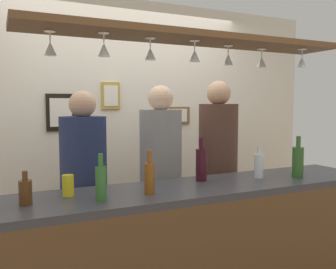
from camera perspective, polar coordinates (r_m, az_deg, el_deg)
The scene contains 24 objects.
back_wall at distance 3.67m, azimuth -6.73°, elevation 0.46°, with size 4.40×0.06×2.60m, color silver.
bar_counter at distance 2.36m, azimuth 6.62°, elevation -16.89°, with size 2.70×0.55×1.05m.
overhead_glass_rack at distance 2.41m, azimuth 4.23°, elevation 14.87°, with size 2.20×0.36×0.04m, color brown.
hanging_wineglass_far_left at distance 2.16m, azimuth -18.00°, elevation 12.84°, with size 0.07×0.07×0.13m.
hanging_wineglass_left at distance 2.13m, azimuth -10.03°, elevation 13.08°, with size 0.07×0.07×0.13m.
hanging_wineglass_center_left at distance 2.26m, azimuth -2.80°, elevation 12.67°, with size 0.07×0.07×0.13m.
hanging_wineglass_center at distance 2.36m, azimuth 4.20°, elevation 12.34°, with size 0.07×0.07×0.13m.
hanging_wineglass_center_right at distance 2.57m, azimuth 9.43°, elevation 11.65°, with size 0.07×0.07×0.13m.
hanging_wineglass_right at distance 2.78m, azimuth 14.49°, elevation 11.04°, with size 0.07×0.07×0.13m.
hanging_wineglass_far_right at distance 2.87m, azimuth 20.29°, elevation 10.70°, with size 0.07×0.07×0.13m.
person_left_navy_shirt at distance 2.77m, azimuth -13.07°, elevation -7.13°, with size 0.34×0.34×1.67m.
person_middle_grey_shirt at distance 2.96m, azimuth -1.16°, elevation -5.59°, with size 0.34×0.34×1.72m.
person_right_brown_shirt at distance 3.22m, azimuth 7.83°, elevation -4.19°, with size 0.34×0.34×1.77m.
bottle_wine_dark_red at distance 2.51m, azimuth 5.24°, elevation -4.59°, with size 0.08×0.08×0.30m.
bottle_beer_amber_tall at distance 2.14m, azimuth -2.93°, elevation -6.71°, with size 0.06×0.06×0.26m.
bottle_soda_clear at distance 2.68m, azimuth 14.07°, elevation -4.69°, with size 0.06×0.06×0.23m.
bottle_champagne_green at distance 2.77m, azimuth 19.71°, elevation -3.97°, with size 0.08×0.08×0.30m.
bottle_beer_green_import at distance 2.02m, azimuth -10.47°, elevation -7.38°, with size 0.06×0.06×0.26m.
bottle_beer_brown_stubby at distance 2.06m, azimuth -21.49°, elevation -8.33°, with size 0.07×0.07×0.18m.
drink_can at distance 2.18m, azimuth -15.42°, elevation -7.72°, with size 0.07×0.07×0.12m, color yellow.
cupcake at distance 3.00m, azimuth 19.35°, elevation -4.90°, with size 0.06×0.06×0.08m.
picture_frame_lower_pair at distance 3.83m, azimuth 1.40°, elevation 3.02°, with size 0.30×0.02×0.18m.
picture_frame_crest at distance 3.57m, azimuth -8.98°, elevation 6.04°, with size 0.18×0.02×0.26m.
picture_frame_caricature at distance 3.46m, azimuth -16.47°, elevation 3.35°, with size 0.26×0.02×0.34m.
Camera 1 is at (-1.17, -2.36, 1.58)m, focal length 38.83 mm.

